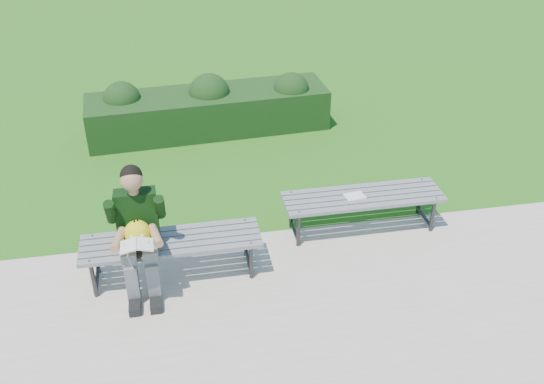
{
  "coord_description": "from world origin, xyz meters",
  "views": [
    {
      "loc": [
        -0.73,
        -5.57,
        4.08
      ],
      "look_at": [
        0.25,
        -0.31,
        0.75
      ],
      "focal_mm": 40.0,
      "sensor_mm": 36.0,
      "label": 1
    }
  ],
  "objects_px": {
    "bench_left": "(171,244)",
    "paper_sheet": "(355,196)",
    "hedge": "(208,108)",
    "bench_right": "(363,199)",
    "seated_boy": "(138,228)"
  },
  "relations": [
    {
      "from": "bench_left",
      "to": "paper_sheet",
      "type": "distance_m",
      "value": 2.1
    },
    {
      "from": "hedge",
      "to": "bench_right",
      "type": "xyz_separation_m",
      "value": [
        1.46,
        -2.95,
        0.05
      ]
    },
    {
      "from": "bench_left",
      "to": "seated_boy",
      "type": "bearing_deg",
      "value": -162.19
    },
    {
      "from": "seated_boy",
      "to": "bench_right",
      "type": "bearing_deg",
      "value": 12.58
    },
    {
      "from": "hedge",
      "to": "seated_boy",
      "type": "height_order",
      "value": "seated_boy"
    },
    {
      "from": "bench_right",
      "to": "bench_left",
      "type": "bearing_deg",
      "value": -168.17
    },
    {
      "from": "bench_right",
      "to": "paper_sheet",
      "type": "distance_m",
      "value": 0.12
    },
    {
      "from": "hedge",
      "to": "bench_right",
      "type": "relative_size",
      "value": 2.0
    },
    {
      "from": "hedge",
      "to": "paper_sheet",
      "type": "xyz_separation_m",
      "value": [
        1.36,
        -2.95,
        0.11
      ]
    },
    {
      "from": "seated_boy",
      "to": "paper_sheet",
      "type": "distance_m",
      "value": 2.43
    },
    {
      "from": "bench_left",
      "to": "seated_boy",
      "type": "xyz_separation_m",
      "value": [
        -0.3,
        -0.1,
        0.3
      ]
    },
    {
      "from": "seated_boy",
      "to": "paper_sheet",
      "type": "relative_size",
      "value": 5.47
    },
    {
      "from": "bench_right",
      "to": "paper_sheet",
      "type": "relative_size",
      "value": 7.49
    },
    {
      "from": "bench_left",
      "to": "seated_boy",
      "type": "distance_m",
      "value": 0.43
    },
    {
      "from": "bench_right",
      "to": "hedge",
      "type": "bearing_deg",
      "value": 116.41
    }
  ]
}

